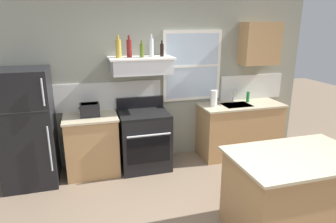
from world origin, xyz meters
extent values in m
cube|color=gray|center=(0.00, 2.23, 1.35)|extent=(5.40, 0.06, 2.70)
cube|color=silver|center=(-1.15, 2.19, 1.13)|extent=(2.50, 0.02, 0.44)
cube|color=silver|center=(1.80, 2.19, 1.13)|extent=(1.20, 0.02, 0.44)
cube|color=white|center=(0.65, 2.18, 1.55)|extent=(1.00, 0.04, 1.15)
cube|color=silver|center=(0.65, 2.17, 1.55)|extent=(0.90, 0.01, 1.05)
cube|color=white|center=(0.65, 2.16, 1.55)|extent=(0.90, 0.02, 0.04)
cube|color=black|center=(-1.90, 1.84, 0.83)|extent=(0.70, 0.68, 1.65)
cube|color=#333333|center=(-1.90, 1.50, 1.15)|extent=(0.69, 0.00, 0.01)
cylinder|color=#A5A8AD|center=(-1.60, 1.47, 0.63)|extent=(0.02, 0.02, 0.63)
cylinder|color=#A5A8AD|center=(-1.60, 1.47, 1.40)|extent=(0.02, 0.02, 0.35)
cube|color=tan|center=(-1.05, 1.90, 0.44)|extent=(0.76, 0.60, 0.88)
cube|color=#C6B793|center=(-1.05, 1.90, 0.90)|extent=(0.79, 0.63, 0.03)
cube|color=black|center=(-1.05, 1.91, 1.01)|extent=(0.28, 0.20, 0.19)
cube|color=black|center=(-1.05, 1.91, 1.09)|extent=(0.24, 0.16, 0.01)
cube|color=black|center=(-1.19, 1.91, 1.04)|extent=(0.02, 0.03, 0.02)
cube|color=black|center=(-0.25, 1.86, 0.43)|extent=(0.76, 0.64, 0.87)
cube|color=black|center=(-0.25, 1.86, 0.89)|extent=(0.76, 0.64, 0.04)
cube|color=black|center=(-0.25, 2.15, 1.00)|extent=(0.76, 0.06, 0.18)
cube|color=black|center=(-0.25, 1.54, 0.42)|extent=(0.65, 0.01, 0.40)
cylinder|color=silver|center=(-0.25, 1.50, 0.67)|extent=(0.65, 0.03, 0.03)
cube|color=silver|center=(-0.25, 1.96, 1.61)|extent=(0.88, 0.48, 0.22)
cube|color=#262628|center=(-0.25, 1.74, 1.53)|extent=(0.75, 0.02, 0.04)
cube|color=white|center=(-0.25, 1.96, 1.73)|extent=(0.96, 0.52, 0.02)
cylinder|color=#B29333|center=(-0.58, 1.95, 1.87)|extent=(0.08, 0.08, 0.26)
cylinder|color=#B29333|center=(-0.58, 1.95, 2.04)|extent=(0.03, 0.03, 0.06)
cylinder|color=maroon|center=(-0.42, 1.99, 1.87)|extent=(0.07, 0.07, 0.25)
cylinder|color=maroon|center=(-0.42, 1.99, 2.03)|extent=(0.03, 0.03, 0.06)
cylinder|color=#4C601E|center=(-0.25, 1.91, 1.84)|extent=(0.06, 0.06, 0.20)
cylinder|color=#4C601E|center=(-0.25, 1.91, 1.97)|extent=(0.03, 0.03, 0.05)
cylinder|color=silver|center=(-0.09, 1.95, 1.88)|extent=(0.06, 0.06, 0.27)
cylinder|color=silver|center=(-0.09, 1.95, 2.05)|extent=(0.03, 0.03, 0.07)
cylinder|color=black|center=(0.07, 1.96, 1.84)|extent=(0.06, 0.06, 0.19)
cylinder|color=black|center=(0.07, 1.96, 1.96)|extent=(0.02, 0.02, 0.05)
cube|color=tan|center=(1.45, 1.90, 0.44)|extent=(1.40, 0.60, 0.88)
cube|color=#C6B793|center=(1.45, 1.90, 0.90)|extent=(1.43, 0.63, 0.03)
cube|color=#B7BABC|center=(1.35, 1.88, 0.90)|extent=(0.48, 0.36, 0.01)
cylinder|color=silver|center=(1.35, 2.02, 1.05)|extent=(0.03, 0.03, 0.28)
cylinder|color=silver|center=(1.35, 1.94, 1.17)|extent=(0.02, 0.16, 0.02)
cylinder|color=white|center=(0.93, 1.90, 1.04)|extent=(0.11, 0.11, 0.27)
cylinder|color=#268C3F|center=(1.63, 2.00, 1.00)|extent=(0.06, 0.06, 0.18)
cube|color=tan|center=(0.99, -0.09, 0.44)|extent=(1.32, 0.82, 0.88)
cube|color=#C6B793|center=(0.99, -0.09, 0.90)|extent=(1.40, 0.90, 0.03)
cube|color=tan|center=(1.80, 2.04, 1.90)|extent=(0.64, 0.32, 0.70)
camera|label=1|loc=(-1.09, -2.40, 2.21)|focal=31.48mm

